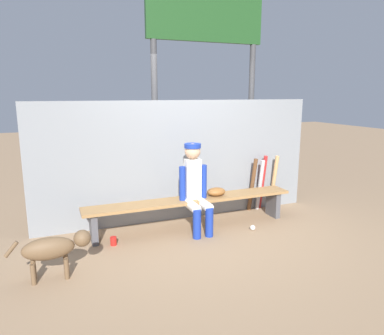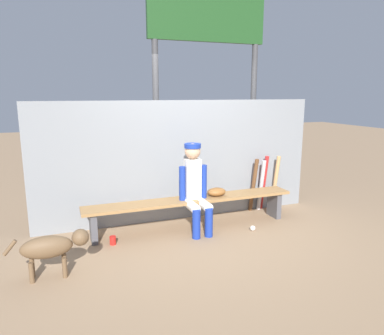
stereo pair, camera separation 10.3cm
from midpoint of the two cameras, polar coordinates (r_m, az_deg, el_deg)
ground_plane at (r=5.25m, az=-0.57°, el=-9.56°), size 30.00×30.00×0.00m
chainlink_fence at (r=5.40m, az=-2.31°, el=1.05°), size 4.35×0.03×1.81m
dugout_bench at (r=5.13m, az=-0.58°, el=-5.86°), size 3.05×0.36×0.44m
player_seated at (r=4.95m, az=-0.06°, el=-2.83°), size 0.41×0.55×1.23m
baseball_glove at (r=5.23m, az=3.32°, el=-3.87°), size 0.28×0.20×0.12m
bat_wood_dark at (r=5.89m, az=9.09°, el=-2.76°), size 0.08×0.21×0.89m
bat_aluminum_silver at (r=5.96m, az=10.28°, el=-2.78°), size 0.08×0.21×0.86m
bat_aluminum_red at (r=6.03m, az=10.66°, el=-2.35°), size 0.09×0.19×0.91m
bat_wood_tan at (r=6.12m, az=12.40°, el=-2.24°), size 0.07×0.21×0.91m
baseball at (r=5.21m, az=9.07°, el=-9.45°), size 0.07×0.07×0.07m
cup_on_ground at (r=4.79m, az=-13.02°, el=-11.34°), size 0.08×0.08×0.11m
cup_on_bench at (r=5.12m, az=0.25°, el=-4.26°), size 0.08×0.08×0.11m
scoreboard at (r=6.20m, az=2.24°, el=19.93°), size 2.28×0.27×3.94m
dog at (r=4.07m, az=-21.78°, el=-11.83°), size 0.84×0.20×0.49m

